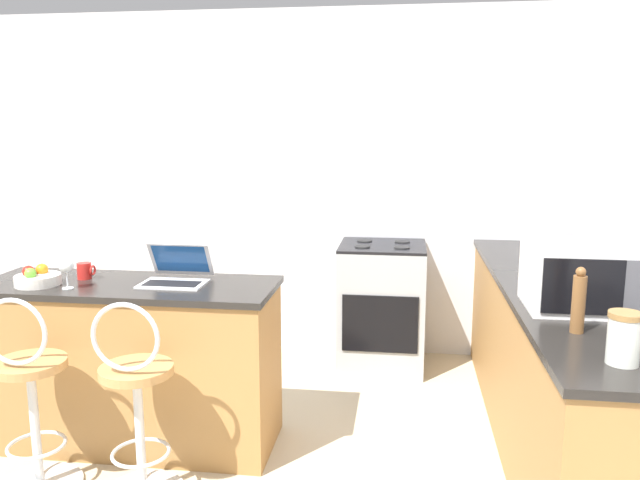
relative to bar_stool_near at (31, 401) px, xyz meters
name	(u,v)px	position (x,y,z in m)	size (l,w,h in m)	color
wall_back	(292,185)	(0.87, 2.17, 0.84)	(12.00, 0.06, 2.60)	silver
breakfast_bar	(131,363)	(0.27, 0.53, 0.00)	(1.61, 0.58, 0.91)	#9E703D
counter_right	(553,367)	(2.56, 0.78, 0.00)	(0.60, 2.75, 0.91)	#9E703D
bar_stool_near	(31,401)	(0.00, 0.00, 0.00)	(0.40, 0.40, 0.99)	silver
bar_stool_far	(137,408)	(0.53, 0.00, 0.00)	(0.40, 0.40, 0.99)	silver
laptop	(176,273)	(0.53, 0.58, 0.51)	(0.34, 0.30, 0.21)	silver
microwave	(581,276)	(2.55, 0.36, 0.61)	(0.48, 0.40, 0.31)	white
toaster	(561,263)	(2.60, 0.93, 0.55)	(0.25, 0.31, 0.19)	#9EA3A8
stove_range	(382,306)	(1.59, 1.83, 0.00)	(0.61, 0.58, 0.92)	#9EA3A8
pepper_mill	(579,302)	(2.45, 0.00, 0.58)	(0.05, 0.05, 0.27)	brown
fruit_bowl	(37,278)	(-0.19, 0.43, 0.49)	(0.23, 0.23, 0.11)	silver
mug_white	(544,252)	(2.62, 1.48, 0.50)	(0.09, 0.07, 0.09)	white
wine_glass_short	(66,266)	(0.01, 0.37, 0.57)	(0.08, 0.08, 0.16)	silver
mug_red	(85,271)	(-0.01, 0.59, 0.50)	(0.09, 0.08, 0.09)	red
storage_jar	(624,338)	(2.52, -0.34, 0.55)	(0.12, 0.12, 0.19)	silver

